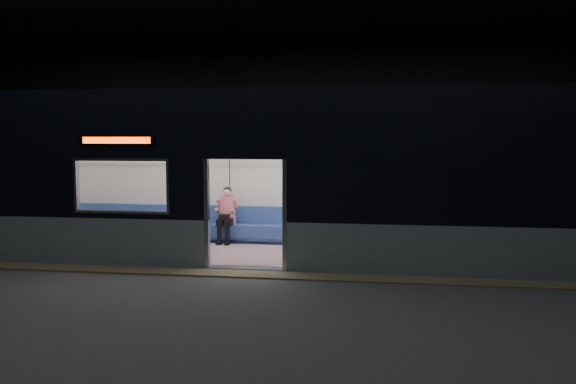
# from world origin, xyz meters

# --- Properties ---
(station_floor) EXTENTS (24.00, 14.00, 0.01)m
(station_floor) POSITION_xyz_m (0.00, 0.00, -0.01)
(station_floor) COLOR #47494C
(station_floor) RESTS_ON ground
(station_envelope) EXTENTS (24.00, 14.00, 5.00)m
(station_envelope) POSITION_xyz_m (0.00, 0.00, 3.66)
(station_envelope) COLOR black
(station_envelope) RESTS_ON station_floor
(tactile_strip) EXTENTS (22.80, 0.50, 0.03)m
(tactile_strip) POSITION_xyz_m (0.00, 0.55, 0.01)
(tactile_strip) COLOR #8C7F59
(tactile_strip) RESTS_ON station_floor
(metro_car) EXTENTS (18.00, 3.04, 3.35)m
(metro_car) POSITION_xyz_m (-0.00, 2.54, 1.85)
(metro_car) COLOR #90A4AC
(metro_car) RESTS_ON station_floor
(passenger) EXTENTS (0.36, 0.62, 1.27)m
(passenger) POSITION_xyz_m (-1.01, 3.55, 0.76)
(passenger) COLOR black
(passenger) RESTS_ON metro_car
(handbag) EXTENTS (0.28, 0.26, 0.11)m
(handbag) POSITION_xyz_m (-1.01, 3.35, 0.65)
(handbag) COLOR black
(handbag) RESTS_ON passenger
(transit_map) EXTENTS (1.01, 0.03, 0.66)m
(transit_map) POSITION_xyz_m (2.35, 3.85, 1.48)
(transit_map) COLOR white
(transit_map) RESTS_ON metro_car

